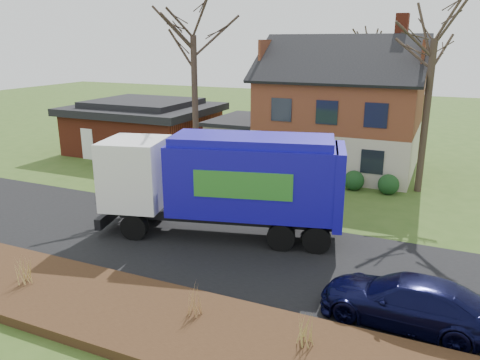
% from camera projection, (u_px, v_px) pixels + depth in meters
% --- Properties ---
extents(ground, '(120.00, 120.00, 0.00)m').
position_uv_depth(ground, '(208.00, 246.00, 18.31)').
color(ground, '#34521B').
rests_on(ground, ground).
extents(road, '(80.00, 7.00, 0.02)m').
position_uv_depth(road, '(208.00, 246.00, 18.31)').
color(road, black).
rests_on(road, ground).
extents(mulch_verge, '(80.00, 3.50, 0.30)m').
position_uv_depth(mulch_verge, '(123.00, 311.00, 13.62)').
color(mulch_verge, black).
rests_on(mulch_verge, ground).
extents(main_house, '(12.95, 8.95, 9.26)m').
position_uv_depth(main_house, '(333.00, 104.00, 28.77)').
color(main_house, beige).
rests_on(main_house, ground).
extents(ranch_house, '(9.80, 8.20, 3.70)m').
position_uv_depth(ranch_house, '(144.00, 126.00, 33.86)').
color(ranch_house, maroon).
rests_on(ranch_house, ground).
extents(garbage_truck, '(10.13, 4.89, 4.19)m').
position_uv_depth(garbage_truck, '(226.00, 179.00, 18.69)').
color(garbage_truck, black).
rests_on(garbage_truck, ground).
extents(silver_sedan, '(4.52, 2.31, 1.42)m').
position_uv_depth(silver_sedan, '(151.00, 183.00, 23.95)').
color(silver_sedan, '#B9BCC1').
rests_on(silver_sedan, ground).
extents(navy_wagon, '(4.95, 2.29, 1.40)m').
position_uv_depth(navy_wagon, '(407.00, 301.00, 13.12)').
color(navy_wagon, black).
rests_on(navy_wagon, ground).
extents(tree_front_west, '(3.75, 3.75, 11.14)m').
position_uv_depth(tree_front_west, '(193.00, 12.00, 24.18)').
color(tree_front_west, '#382A22').
rests_on(tree_front_west, ground).
extents(tree_front_east, '(4.04, 4.04, 11.22)m').
position_uv_depth(tree_front_east, '(438.00, 11.00, 22.47)').
color(tree_front_east, '#3D3025').
rests_on(tree_front_east, ground).
extents(tree_back, '(3.39, 3.39, 10.74)m').
position_uv_depth(tree_back, '(372.00, 24.00, 34.45)').
color(tree_back, '#392E22').
rests_on(tree_back, ground).
extents(grass_clump_west, '(0.39, 0.32, 1.03)m').
position_uv_depth(grass_clump_west, '(22.00, 268.00, 14.77)').
color(grass_clump_west, tan).
rests_on(grass_clump_west, mulch_verge).
extents(grass_clump_mid, '(0.34, 0.28, 0.94)m').
position_uv_depth(grass_clump_mid, '(193.00, 299.00, 13.06)').
color(grass_clump_mid, '#AD804C').
rests_on(grass_clump_mid, mulch_verge).
extents(grass_clump_east, '(0.34, 0.28, 0.86)m').
position_uv_depth(grass_clump_east, '(305.00, 329.00, 11.80)').
color(grass_clump_east, '#A79649').
rests_on(grass_clump_east, mulch_verge).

